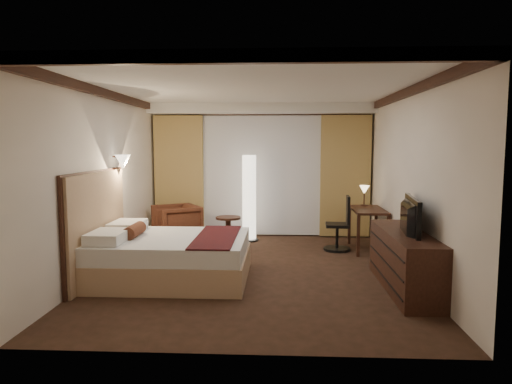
{
  "coord_description": "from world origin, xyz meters",
  "views": [
    {
      "loc": [
        0.36,
        -6.68,
        1.9
      ],
      "look_at": [
        0.0,
        0.4,
        1.15
      ],
      "focal_mm": 32.0,
      "sensor_mm": 36.0,
      "label": 1
    }
  ],
  "objects_px": {
    "floor_lamp": "(249,198)",
    "desk": "(368,229)",
    "side_table": "(228,230)",
    "television": "(404,208)",
    "dresser": "(404,261)",
    "armchair": "(176,222)",
    "office_chair": "(337,223)",
    "bed": "(172,257)"
  },
  "relations": [
    {
      "from": "floor_lamp",
      "to": "desk",
      "type": "bearing_deg",
      "value": -17.75
    },
    {
      "from": "side_table",
      "to": "television",
      "type": "height_order",
      "value": "television"
    },
    {
      "from": "dresser",
      "to": "floor_lamp",
      "type": "bearing_deg",
      "value": 127.32
    },
    {
      "from": "armchair",
      "to": "side_table",
      "type": "height_order",
      "value": "armchair"
    },
    {
      "from": "floor_lamp",
      "to": "television",
      "type": "relative_size",
      "value": 1.58
    },
    {
      "from": "desk",
      "to": "television",
      "type": "relative_size",
      "value": 1.02
    },
    {
      "from": "side_table",
      "to": "dresser",
      "type": "distance_m",
      "value": 3.68
    },
    {
      "from": "office_chair",
      "to": "dresser",
      "type": "distance_m",
      "value": 2.25
    },
    {
      "from": "armchair",
      "to": "television",
      "type": "height_order",
      "value": "television"
    },
    {
      "from": "desk",
      "to": "dresser",
      "type": "relative_size",
      "value": 0.56
    },
    {
      "from": "bed",
      "to": "floor_lamp",
      "type": "bearing_deg",
      "value": 70.65
    },
    {
      "from": "floor_lamp",
      "to": "dresser",
      "type": "relative_size",
      "value": 0.87
    },
    {
      "from": "television",
      "to": "armchair",
      "type": "bearing_deg",
      "value": 61.0
    },
    {
      "from": "bed",
      "to": "desk",
      "type": "height_order",
      "value": "desk"
    },
    {
      "from": "floor_lamp",
      "to": "office_chair",
      "type": "height_order",
      "value": "floor_lamp"
    },
    {
      "from": "floor_lamp",
      "to": "television",
      "type": "bearing_deg",
      "value": -53.05
    },
    {
      "from": "bed",
      "to": "dresser",
      "type": "relative_size",
      "value": 1.07
    },
    {
      "from": "armchair",
      "to": "desk",
      "type": "height_order",
      "value": "armchair"
    },
    {
      "from": "dresser",
      "to": "desk",
      "type": "bearing_deg",
      "value": 91.29
    },
    {
      "from": "armchair",
      "to": "floor_lamp",
      "type": "relative_size",
      "value": 0.48
    },
    {
      "from": "armchair",
      "to": "office_chair",
      "type": "bearing_deg",
      "value": 49.2
    },
    {
      "from": "bed",
      "to": "dresser",
      "type": "xyz_separation_m",
      "value": [
        3.14,
        -0.3,
        0.07
      ]
    },
    {
      "from": "armchair",
      "to": "dresser",
      "type": "height_order",
      "value": "armchair"
    },
    {
      "from": "floor_lamp",
      "to": "side_table",
      "type": "bearing_deg",
      "value": -139.84
    },
    {
      "from": "floor_lamp",
      "to": "television",
      "type": "distance_m",
      "value": 3.65
    },
    {
      "from": "armchair",
      "to": "dresser",
      "type": "xyz_separation_m",
      "value": [
        3.61,
        -2.67,
        -0.02
      ]
    },
    {
      "from": "floor_lamp",
      "to": "bed",
      "type": "bearing_deg",
      "value": -109.35
    },
    {
      "from": "armchair",
      "to": "television",
      "type": "bearing_deg",
      "value": 21.92
    },
    {
      "from": "dresser",
      "to": "television",
      "type": "height_order",
      "value": "television"
    },
    {
      "from": "dresser",
      "to": "television",
      "type": "relative_size",
      "value": 1.83
    },
    {
      "from": "side_table",
      "to": "office_chair",
      "type": "xyz_separation_m",
      "value": [
        2.0,
        -0.43,
        0.23
      ]
    },
    {
      "from": "armchair",
      "to": "office_chair",
      "type": "height_order",
      "value": "office_chair"
    },
    {
      "from": "armchair",
      "to": "side_table",
      "type": "distance_m",
      "value": 1.02
    },
    {
      "from": "desk",
      "to": "office_chair",
      "type": "relative_size",
      "value": 1.11
    },
    {
      "from": "armchair",
      "to": "dresser",
      "type": "relative_size",
      "value": 0.41
    },
    {
      "from": "floor_lamp",
      "to": "dresser",
      "type": "xyz_separation_m",
      "value": [
        2.22,
        -2.91,
        -0.47
      ]
    },
    {
      "from": "floor_lamp",
      "to": "office_chair",
      "type": "bearing_deg",
      "value": -24.64
    },
    {
      "from": "bed",
      "to": "side_table",
      "type": "relative_size",
      "value": 4.02
    },
    {
      "from": "armchair",
      "to": "floor_lamp",
      "type": "distance_m",
      "value": 1.48
    },
    {
      "from": "desk",
      "to": "office_chair",
      "type": "bearing_deg",
      "value": -174.78
    },
    {
      "from": "armchair",
      "to": "floor_lamp",
      "type": "bearing_deg",
      "value": 68.61
    },
    {
      "from": "armchair",
      "to": "floor_lamp",
      "type": "height_order",
      "value": "floor_lamp"
    }
  ]
}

